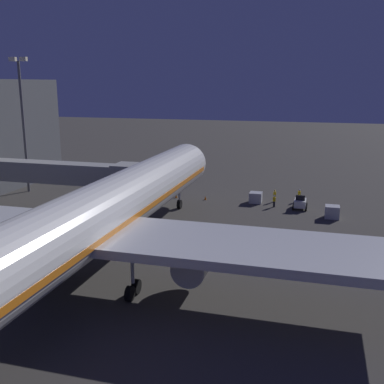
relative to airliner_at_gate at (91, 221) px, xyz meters
The scene contains 12 objects.
ground_plane 12.45m from the airliner_at_gate, 90.00° to the right, with size 320.00×320.00×0.00m, color #383533.
airliner_at_gate is the anchor object (origin of this frame).
jet_bridge 21.69m from the airliner_at_gate, 52.30° to the right, with size 25.04×3.40×7.06m.
apron_floodlight_mast 38.18m from the airliner_at_gate, 47.44° to the right, with size 2.90×0.50×20.05m.
baggage_tug_lead 32.91m from the airliner_at_gate, 118.48° to the right, with size 1.86×2.54×1.95m.
baggage_container_mid_row 32.08m from the airliner_at_gate, 107.18° to the right, with size 1.71×1.70×1.46m, color #B7BABF.
baggage_container_spare 32.35m from the airliner_at_gate, 127.70° to the right, with size 1.74×1.68×1.55m, color #B7BABF.
ground_crew_near_nose_gear 33.92m from the airliner_at_gate, 110.72° to the right, with size 0.40×0.40×1.72m.
ground_crew_by_belt_loader 36.27m from the airliner_at_gate, 115.00° to the right, with size 0.40×0.40×1.78m.
ground_crew_under_port_wing 31.41m from the airliner_at_gate, 112.93° to the right, with size 0.40×0.40×1.67m.
traffic_cone_nose_port 30.44m from the airliner_at_gate, 94.21° to the right, with size 0.36×0.36×0.55m, color orange.
traffic_cone_nose_starboard 30.44m from the airliner_at_gate, 85.79° to the right, with size 0.36×0.36×0.55m, color orange.
Camera 1 is at (-17.58, 43.39, 16.39)m, focal length 42.97 mm.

